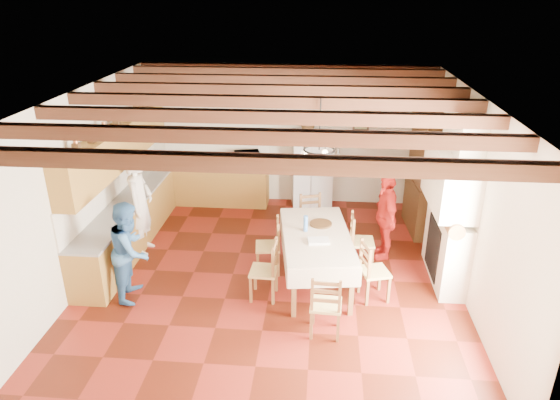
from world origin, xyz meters
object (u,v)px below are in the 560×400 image
object	(u,v)px
chair_right_near	(375,270)
chair_left_near	(264,270)
microwave	(247,159)
refrigerator	(312,168)
chair_end_far	(312,221)
person_woman_red	(385,216)
chair_right_far	(362,241)
dining_table	(316,239)
chair_left_far	(268,245)
hutch	(427,175)
person_woman_blue	(131,250)
chair_end_near	(326,303)
person_man	(140,205)

from	to	relation	value
chair_right_near	chair_left_near	bearing A→B (deg)	77.88
microwave	refrigerator	bearing A→B (deg)	-10.98
chair_end_far	person_woman_red	distance (m)	1.34
person_woman_red	microwave	world-z (taller)	person_woman_red
chair_right_far	chair_end_far	size ratio (longest dim) A/B	1.00
dining_table	chair_left_near	size ratio (longest dim) A/B	2.22
chair_left_far	refrigerator	bearing A→B (deg)	160.81
chair_left_near	chair_right_near	size ratio (longest dim) A/B	1.00
hutch	dining_table	xyz separation A→B (m)	(-2.04, -2.13, -0.35)
person_woman_blue	chair_end_near	bearing A→B (deg)	-107.48
person_man	refrigerator	bearing A→B (deg)	-51.40
dining_table	person_man	size ratio (longest dim) A/B	1.17
person_man	hutch	bearing A→B (deg)	-75.91
chair_end_far	person_woman_blue	size ratio (longest dim) A/B	0.61
refrigerator	chair_end_near	world-z (taller)	refrigerator
person_man	person_woman_red	world-z (taller)	person_man
chair_end_far	chair_left_near	bearing A→B (deg)	-127.67
chair_right_far	chair_end_far	world-z (taller)	same
chair_left_far	microwave	size ratio (longest dim) A/B	1.80
refrigerator	person_man	bearing A→B (deg)	-148.57
chair_left_near	microwave	bearing A→B (deg)	-164.99
hutch	chair_left_far	size ratio (longest dim) A/B	2.37
chair_right_far	person_woman_blue	distance (m)	3.75
chair_end_near	person_woman_red	world-z (taller)	person_woman_red
refrigerator	chair_left_far	bearing A→B (deg)	-110.06
hutch	chair_end_near	xyz separation A→B (m)	(-1.88, -3.41, -0.66)
chair_right_near	person_man	world-z (taller)	person_man
chair_end_far	dining_table	bearing A→B (deg)	-102.32
person_man	person_woman_red	xyz separation A→B (m)	(4.28, 0.18, -0.12)
person_woman_blue	chair_left_near	bearing A→B (deg)	-91.18
chair_left_near	chair_right_far	xyz separation A→B (m)	(1.55, 1.08, 0.00)
chair_left_near	microwave	distance (m)	3.68
chair_left_near	chair_end_far	bearing A→B (deg)	161.63
hutch	person_woman_red	distance (m)	1.48
chair_right_near	chair_end_far	xyz separation A→B (m)	(-0.99, 1.65, 0.00)
chair_right_near	person_woman_blue	world-z (taller)	person_woman_blue
microwave	chair_left_far	bearing A→B (deg)	-90.62
person_man	chair_end_far	bearing A→B (deg)	-81.18
dining_table	person_woman_blue	bearing A→B (deg)	-167.91
chair_end_far	microwave	bearing A→B (deg)	112.66
chair_left_far	chair_right_near	size ratio (longest dim) A/B	1.00
chair_right_near	person_woman_blue	distance (m)	3.70
hutch	chair_end_far	world-z (taller)	hutch
chair_left_far	microwave	xyz separation A→B (m)	(-0.74, 2.79, 0.57)
chair_right_near	microwave	size ratio (longest dim) A/B	1.80
person_woman_blue	person_woman_red	bearing A→B (deg)	-72.67
chair_right_near	microwave	bearing A→B (deg)	19.13
hutch	chair_right_near	world-z (taller)	hutch
hutch	dining_table	bearing A→B (deg)	-136.90
chair_left_near	chair_end_near	size ratio (longest dim) A/B	1.00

